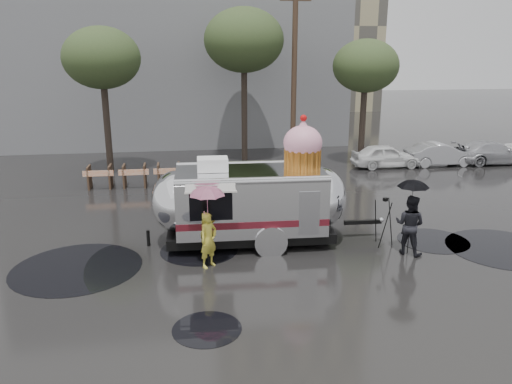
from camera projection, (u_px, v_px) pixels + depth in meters
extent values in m
plane|color=black|center=(312.00, 275.00, 13.57)|extent=(120.00, 120.00, 0.00)
cylinder|color=black|center=(503.00, 248.00, 15.37)|extent=(3.39, 3.39, 0.01)
cylinder|color=black|center=(433.00, 241.00, 16.00)|extent=(2.24, 2.24, 0.01)
cylinder|color=black|center=(77.00, 268.00, 14.01)|extent=(3.60, 3.60, 0.01)
cylinder|color=black|center=(207.00, 329.00, 10.95)|extent=(1.54, 1.54, 0.01)
cylinder|color=black|center=(199.00, 250.00, 15.23)|extent=(2.36, 2.36, 0.01)
cube|color=#5E5F63|center=(170.00, 40.00, 34.04)|extent=(22.00, 12.00, 13.00)
cylinder|color=#473323|center=(294.00, 77.00, 25.99)|extent=(0.28, 0.28, 9.00)
cube|color=#473323|center=(296.00, 0.00, 24.94)|extent=(1.60, 0.12, 0.12)
cylinder|color=#382D26|center=(106.00, 113.00, 24.15)|extent=(0.32, 0.32, 5.85)
ellipsoid|color=#2D3D21|center=(102.00, 58.00, 23.43)|extent=(3.64, 3.64, 2.86)
cylinder|color=#382D26|center=(244.00, 98.00, 26.90)|extent=(0.32, 0.32, 6.75)
ellipsoid|color=#2D3D21|center=(244.00, 40.00, 26.07)|extent=(4.20, 4.20, 3.30)
cylinder|color=#382D26|center=(363.00, 113.00, 26.02)|extent=(0.32, 0.32, 5.40)
ellipsoid|color=#2D3D21|center=(366.00, 66.00, 25.36)|extent=(3.36, 3.36, 2.64)
cube|color=#473323|center=(89.00, 177.00, 21.90)|extent=(0.08, 0.80, 1.00)
cube|color=#473323|center=(110.00, 177.00, 22.02)|extent=(0.08, 0.80, 1.00)
cube|color=#E5590C|center=(98.00, 173.00, 21.53)|extent=(1.30, 0.04, 0.25)
cube|color=#473323|center=(124.00, 176.00, 22.11)|extent=(0.08, 0.80, 1.00)
cube|color=#473323|center=(145.00, 175.00, 22.23)|extent=(0.08, 0.80, 1.00)
cube|color=#E5590C|center=(134.00, 172.00, 21.74)|extent=(1.30, 0.04, 0.25)
cube|color=#473323|center=(159.00, 175.00, 22.32)|extent=(0.08, 0.80, 1.00)
cube|color=#473323|center=(179.00, 174.00, 22.44)|extent=(0.08, 0.80, 1.00)
cube|color=#E5590C|center=(168.00, 171.00, 21.95)|extent=(1.30, 0.04, 0.25)
imported|color=silver|center=(386.00, 154.00, 25.76)|extent=(4.00, 1.80, 1.40)
imported|color=#B2B2B7|center=(440.00, 152.00, 26.18)|extent=(4.00, 1.80, 1.40)
imported|color=#B2B2B7|center=(493.00, 150.00, 26.59)|extent=(4.20, 1.80, 1.44)
cube|color=silver|center=(250.00, 199.00, 15.53)|extent=(4.59, 2.50, 1.85)
ellipsoid|color=silver|center=(320.00, 196.00, 15.78)|extent=(1.61, 2.41, 1.85)
ellipsoid|color=silver|center=(177.00, 201.00, 15.29)|extent=(1.61, 2.41, 1.85)
cube|color=black|center=(250.00, 231.00, 15.83)|extent=(5.19, 2.21, 0.31)
cylinder|color=black|center=(270.00, 243.00, 14.88)|extent=(0.72, 0.25, 0.72)
cylinder|color=black|center=(262.00, 220.00, 16.90)|extent=(0.72, 0.25, 0.72)
cylinder|color=silver|center=(271.00, 243.00, 14.73)|extent=(0.99, 0.13, 0.98)
cube|color=black|center=(363.00, 222.00, 16.19)|extent=(1.23, 0.16, 0.12)
sphere|color=silver|center=(381.00, 220.00, 16.24)|extent=(0.17, 0.17, 0.16)
cylinder|color=black|center=(148.00, 238.00, 15.52)|extent=(0.11, 0.11, 0.51)
cube|color=#51111A|center=(254.00, 225.00, 14.54)|extent=(4.51, 0.17, 0.21)
cube|color=#51111A|center=(246.00, 202.00, 16.78)|extent=(4.51, 0.17, 0.21)
cube|color=black|center=(211.00, 207.00, 14.22)|extent=(1.23, 0.07, 0.82)
cube|color=#AFAAA2|center=(211.00, 192.00, 13.85)|extent=(1.45, 0.56, 0.15)
cube|color=silver|center=(309.00, 213.00, 14.62)|extent=(0.62, 0.05, 1.33)
cube|color=white|center=(213.00, 164.00, 15.10)|extent=(0.94, 0.70, 0.39)
cylinder|color=orange|center=(302.00, 159.00, 15.37)|extent=(1.10, 1.10, 0.62)
ellipsoid|color=#EEA8BC|center=(303.00, 143.00, 15.24)|extent=(1.23, 1.23, 1.07)
cone|color=#EEA8BC|center=(303.00, 126.00, 15.09)|extent=(0.53, 0.53, 0.41)
sphere|color=red|center=(303.00, 118.00, 15.03)|extent=(0.21, 0.21, 0.21)
imported|color=gold|center=(208.00, 240.00, 13.90)|extent=(0.68, 0.66, 1.59)
imported|color=pink|center=(207.00, 200.00, 13.58)|extent=(1.21, 1.21, 0.83)
cylinder|color=black|center=(208.00, 239.00, 13.89)|extent=(0.02, 0.02, 1.65)
imported|color=black|center=(410.00, 225.00, 14.78)|extent=(0.96, 0.95, 1.81)
imported|color=black|center=(413.00, 192.00, 14.50)|extent=(1.12, 1.12, 0.77)
cylinder|color=black|center=(409.00, 227.00, 14.80)|extent=(0.02, 0.02, 1.65)
cylinder|color=black|center=(390.00, 221.00, 15.58)|extent=(0.12, 0.33, 1.49)
cylinder|color=black|center=(376.00, 221.00, 15.62)|extent=(0.24, 0.26, 1.49)
cylinder|color=black|center=(385.00, 226.00, 15.22)|extent=(0.34, 0.10, 1.49)
cube|color=black|center=(385.00, 199.00, 15.27)|extent=(0.15, 0.14, 0.10)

